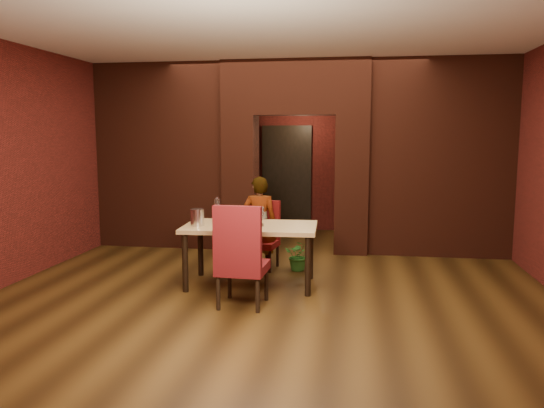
% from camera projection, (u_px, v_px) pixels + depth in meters
% --- Properties ---
extents(floor, '(8.00, 8.00, 0.00)m').
position_uv_depth(floor, '(278.00, 282.00, 7.20)').
color(floor, '#402910').
rests_on(floor, ground).
extents(ceiling, '(7.00, 8.00, 0.04)m').
position_uv_depth(ceiling, '(278.00, 39.00, 6.77)').
color(ceiling, silver).
rests_on(ceiling, ground).
extents(wall_back, '(7.00, 0.04, 3.20)m').
position_uv_depth(wall_back, '(307.00, 153.00, 10.90)').
color(wall_back, maroon).
rests_on(wall_back, ground).
extents(wall_front, '(7.00, 0.04, 3.20)m').
position_uv_depth(wall_front, '(177.00, 203.00, 3.07)').
color(wall_front, maroon).
rests_on(wall_front, ground).
extents(wall_left, '(0.04, 8.00, 3.20)m').
position_uv_depth(wall_left, '(35.00, 162.00, 7.53)').
color(wall_left, maroon).
rests_on(wall_left, ground).
extents(pillar_left, '(0.55, 0.55, 2.30)m').
position_uv_depth(pillar_left, '(241.00, 183.00, 9.15)').
color(pillar_left, maroon).
rests_on(pillar_left, ground).
extents(pillar_right, '(0.55, 0.55, 2.30)m').
position_uv_depth(pillar_right, '(352.00, 185.00, 8.85)').
color(pillar_right, maroon).
rests_on(pillar_right, ground).
extents(lintel, '(2.45, 0.55, 0.90)m').
position_uv_depth(lintel, '(296.00, 88.00, 8.79)').
color(lintel, maroon).
rests_on(lintel, ground).
extents(wing_wall_left, '(2.28, 0.35, 3.20)m').
position_uv_depth(wing_wall_left, '(162.00, 156.00, 9.31)').
color(wing_wall_left, maroon).
rests_on(wing_wall_left, ground).
extents(wing_wall_right, '(2.28, 0.35, 3.20)m').
position_uv_depth(wing_wall_right, '(440.00, 158.00, 8.57)').
color(wing_wall_right, maroon).
rests_on(wing_wall_right, ground).
extents(vent_panel, '(0.40, 0.03, 0.50)m').
position_uv_depth(vent_panel, '(237.00, 220.00, 8.94)').
color(vent_panel, brown).
rests_on(vent_panel, ground).
extents(rear_door, '(0.90, 0.08, 2.10)m').
position_uv_depth(rear_door, '(287.00, 180.00, 10.98)').
color(rear_door, black).
rests_on(rear_door, ground).
extents(rear_door_frame, '(1.02, 0.04, 2.22)m').
position_uv_depth(rear_door_frame, '(287.00, 180.00, 10.94)').
color(rear_door_frame, black).
rests_on(rear_door_frame, ground).
extents(dining_table, '(1.77, 1.05, 0.81)m').
position_uv_depth(dining_table, '(251.00, 255.00, 6.99)').
color(dining_table, tan).
rests_on(dining_table, ground).
extents(chair_far, '(0.52, 0.52, 1.00)m').
position_uv_depth(chair_far, '(261.00, 235.00, 7.83)').
color(chair_far, maroon).
rests_on(chair_far, ground).
extents(chair_near, '(0.57, 0.57, 1.21)m').
position_uv_depth(chair_near, '(243.00, 255.00, 6.14)').
color(chair_near, maroon).
rests_on(chair_near, ground).
extents(person_seated, '(0.53, 0.37, 1.38)m').
position_uv_depth(person_seated, '(259.00, 223.00, 7.77)').
color(person_seated, white).
rests_on(person_seated, ground).
extents(wine_glass_a, '(0.09, 0.09, 0.23)m').
position_uv_depth(wine_glass_a, '(249.00, 215.00, 7.09)').
color(wine_glass_a, white).
rests_on(wine_glass_a, dining_table).
extents(wine_glass_b, '(0.09, 0.09, 0.22)m').
position_uv_depth(wine_glass_b, '(261.00, 216.00, 6.98)').
color(wine_glass_b, white).
rests_on(wine_glass_b, dining_table).
extents(wine_glass_c, '(0.08, 0.08, 0.19)m').
position_uv_depth(wine_glass_c, '(261.00, 219.00, 6.85)').
color(wine_glass_c, white).
rests_on(wine_glass_c, dining_table).
extents(tasting_sheet, '(0.34, 0.28, 0.00)m').
position_uv_depth(tasting_sheet, '(238.00, 227.00, 6.75)').
color(tasting_sheet, white).
rests_on(tasting_sheet, dining_table).
extents(wine_bucket, '(0.18, 0.18, 0.22)m').
position_uv_depth(wine_bucket, '(197.00, 217.00, 6.88)').
color(wine_bucket, silver).
rests_on(wine_bucket, dining_table).
extents(water_bottle, '(0.08, 0.08, 0.34)m').
position_uv_depth(water_bottle, '(217.00, 209.00, 7.18)').
color(water_bottle, white).
rests_on(water_bottle, dining_table).
extents(potted_plant, '(0.45, 0.40, 0.45)m').
position_uv_depth(potted_plant, '(299.00, 255.00, 7.77)').
color(potted_plant, '#276A22').
rests_on(potted_plant, ground).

